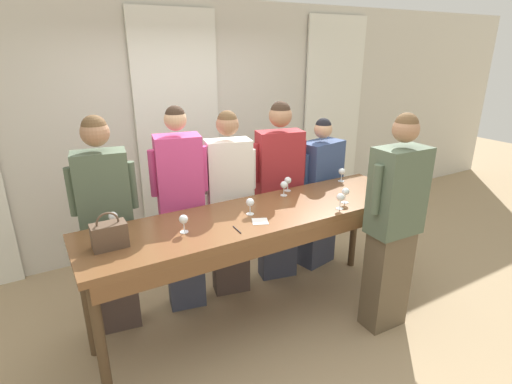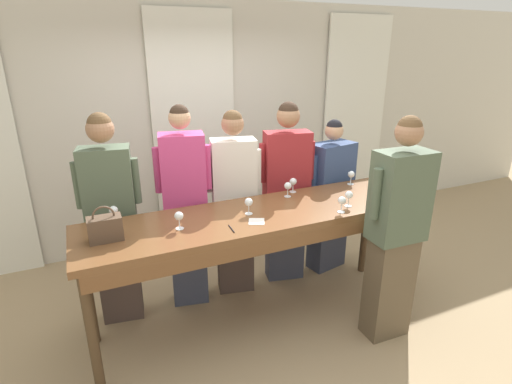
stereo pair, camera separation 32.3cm
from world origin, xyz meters
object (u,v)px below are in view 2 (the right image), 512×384
at_px(wine_glass_front_mid, 342,201).
at_px(wine_glass_center_right, 410,188).
at_px(wine_bottle, 388,192).
at_px(handbag, 105,228).
at_px(wine_glass_near_host, 288,186).
at_px(guest_navy_coat, 330,197).
at_px(wine_glass_back_mid, 114,211).
at_px(guest_olive_jacket, 112,219).
at_px(tasting_bar, 261,225).
at_px(wine_glass_front_left, 249,203).
at_px(host_pouring, 396,232).
at_px(guest_pink_top, 185,208).
at_px(wine_glass_front_right, 293,182).
at_px(wine_glass_back_right, 351,175).
at_px(wine_glass_center_mid, 179,217).
at_px(wine_glass_back_left, 349,196).
at_px(guest_cream_sweater, 234,203).
at_px(wine_glass_center_left, 392,190).
at_px(guest_striped_shirt, 286,192).

bearing_deg(wine_glass_front_mid, wine_glass_center_right, 0.60).
bearing_deg(wine_bottle, handbag, 172.93).
bearing_deg(wine_glass_front_mid, wine_glass_near_host, 114.33).
height_order(handbag, guest_navy_coat, guest_navy_coat).
relative_size(wine_glass_front_mid, wine_glass_back_mid, 1.00).
height_order(wine_glass_front_mid, guest_olive_jacket, guest_olive_jacket).
bearing_deg(wine_bottle, tasting_bar, 165.91).
bearing_deg(guest_olive_jacket, wine_glass_front_left, -28.39).
xyz_separation_m(wine_bottle, host_pouring, (-0.16, -0.30, -0.21)).
distance_m(handbag, guest_olive_jacket, 0.59).
bearing_deg(guest_pink_top, guest_navy_coat, 0.00).
xyz_separation_m(wine_glass_front_right, wine_glass_back_right, (0.62, -0.04, 0.00)).
relative_size(wine_glass_center_right, host_pouring, 0.07).
height_order(handbag, wine_glass_near_host, handbag).
distance_m(wine_glass_back_mid, guest_olive_jacket, 0.33).
relative_size(wine_glass_center_mid, wine_glass_back_right, 1.00).
bearing_deg(guest_navy_coat, wine_glass_front_right, -157.89).
bearing_deg(wine_glass_front_mid, wine_glass_back_left, 32.29).
bearing_deg(guest_olive_jacket, host_pouring, -29.72).
distance_m(wine_bottle, wine_glass_front_right, 0.83).
bearing_deg(wine_glass_near_host, wine_glass_back_right, 3.66).
xyz_separation_m(tasting_bar, wine_glass_back_left, (0.73, -0.16, 0.20)).
bearing_deg(handbag, guest_olive_jacket, 81.90).
bearing_deg(wine_glass_back_left, tasting_bar, 167.38).
bearing_deg(wine_glass_front_mid, wine_glass_front_right, 101.87).
bearing_deg(guest_navy_coat, wine_bottle, -90.58).
bearing_deg(handbag, guest_cream_sweater, 25.65).
distance_m(wine_glass_near_host, guest_pink_top, 0.93).
distance_m(wine_glass_front_left, wine_glass_near_host, 0.52).
bearing_deg(wine_glass_front_right, tasting_bar, -145.13).
distance_m(wine_glass_center_left, wine_glass_back_left, 0.43).
distance_m(wine_glass_center_right, guest_cream_sweater, 1.58).
distance_m(handbag, wine_glass_front_right, 1.68).
height_order(guest_cream_sweater, host_pouring, host_pouring).
relative_size(tasting_bar, wine_glass_front_right, 21.22).
xyz_separation_m(guest_pink_top, guest_striped_shirt, (1.01, 0.00, 0.00)).
xyz_separation_m(wine_glass_front_right, host_pouring, (0.42, -0.90, -0.19)).
height_order(handbag, guest_striped_shirt, guest_striped_shirt).
bearing_deg(wine_glass_front_right, guest_navy_coat, 22.11).
bearing_deg(wine_glass_center_mid, handbag, 176.86).
bearing_deg(wine_glass_back_right, wine_glass_front_mid, -132.65).
bearing_deg(wine_glass_back_left, wine_glass_front_right, 116.87).
bearing_deg(guest_cream_sweater, guest_pink_top, -180.00).
bearing_deg(wine_bottle, wine_glass_front_right, 133.83).
distance_m(wine_glass_center_right, guest_striped_shirt, 1.14).
xyz_separation_m(wine_glass_front_left, wine_glass_center_right, (1.42, -0.27, -0.00)).
distance_m(wine_glass_back_right, guest_striped_shirt, 0.65).
height_order(wine_bottle, guest_olive_jacket, guest_olive_jacket).
relative_size(wine_bottle, wine_glass_front_mid, 2.33).
distance_m(wine_bottle, wine_glass_front_mid, 0.45).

